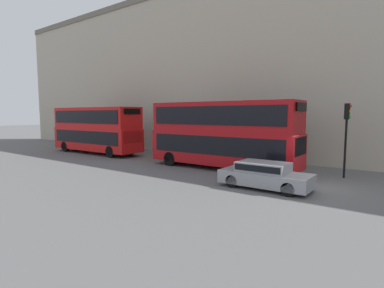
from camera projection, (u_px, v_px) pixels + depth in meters
ground_plane at (313, 187)px, 15.27m from camera, size 200.00×200.00×0.00m
building_facade at (345, 49)px, 20.09m from camera, size 1.10×80.00×15.48m
bus_leading at (222, 132)px, 20.02m from camera, size 2.59×10.39×4.49m
bus_second_in_queue at (96, 128)px, 28.07m from camera, size 2.59×10.07×4.29m
car_dark_sedan at (264, 174)px, 14.86m from camera, size 1.80×4.44×1.31m
traffic_light at (347, 125)px, 17.03m from camera, size 0.30×0.36×4.29m
pedestrian at (239, 154)px, 22.08m from camera, size 0.36×0.36×1.58m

